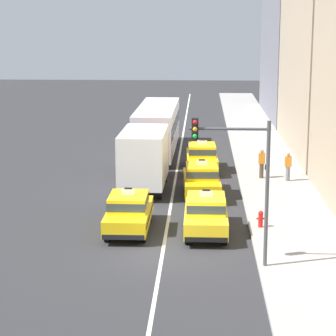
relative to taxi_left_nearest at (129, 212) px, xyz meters
The scene contains 13 objects.
ground_plane 3.51m from the taxi_left_nearest, 61.56° to the right, with size 160.00×160.00×0.00m, color #2B2B2D.
lane_stripe_left_right 17.11m from the taxi_left_nearest, 84.57° to the left, with size 0.14×80.00×0.01m, color silver.
sidewalk_curb 14.04m from the taxi_left_nearest, 59.00° to the left, with size 4.00×90.00×0.15m, color #9E9993.
taxi_left_nearest is the anchor object (origin of this frame).
box_truck_left_second 7.98m from the taxi_left_nearest, 89.47° to the left, with size 2.37×6.99×3.27m.
bus_left_third 18.16m from the taxi_left_nearest, 89.78° to the left, with size 2.63×11.23×3.22m.
taxi_right_nearest 3.32m from the taxi_left_nearest, ahead, with size 1.83×4.56×1.96m.
taxi_right_second 7.06m from the taxi_left_nearest, 63.76° to the left, with size 2.02×4.64×1.96m.
taxi_right_third 12.80m from the taxi_left_nearest, 75.86° to the left, with size 1.95×4.61×1.96m.
pedestrian_near_crosswalk 12.30m from the taxi_left_nearest, 49.84° to the left, with size 0.36×0.24×1.59m.
pedestrian_mid_block 11.99m from the taxi_left_nearest, 56.97° to the left, with size 0.47×0.24×1.65m.
fire_hydrant 5.72m from the taxi_left_nearest, ahead, with size 0.36×0.22×0.73m.
traffic_light_pole 7.00m from the taxi_left_nearest, 44.85° to the right, with size 2.87×0.33×5.58m.
Camera 1 is at (1.49, -25.83, 8.97)m, focal length 74.51 mm.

